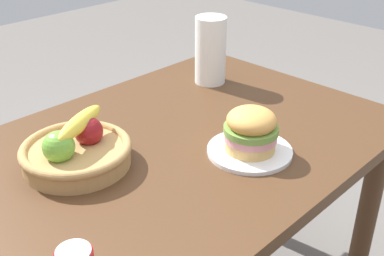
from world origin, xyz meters
name	(u,v)px	position (x,y,z in m)	size (l,w,h in m)	color
dining_table	(164,177)	(0.00, 0.00, 0.65)	(1.40, 0.90, 0.75)	#4C301C
plate	(250,151)	(0.15, -0.19, 0.76)	(0.23, 0.23, 0.01)	white
sandwich	(251,130)	(0.15, -0.19, 0.82)	(0.15, 0.15, 0.12)	#DBAD60
fruit_basket	(76,150)	(-0.22, 0.09, 0.79)	(0.29, 0.29, 0.14)	tan
paper_towel_roll	(210,50)	(0.44, 0.22, 0.87)	(0.11, 0.11, 0.24)	white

